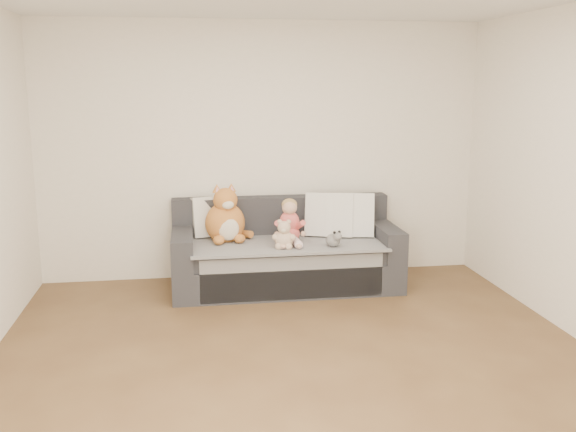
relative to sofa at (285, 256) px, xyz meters
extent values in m
plane|color=brown|center=(-0.17, -2.06, -0.31)|extent=(5.00, 5.00, 0.00)
plane|color=white|center=(-0.17, 0.44, 0.99)|extent=(4.50, 0.00, 4.50)
cube|color=#27272C|center=(0.00, -0.04, -0.16)|extent=(2.20, 0.90, 0.30)
cube|color=#27272C|center=(0.00, -0.07, 0.07)|extent=(1.90, 0.80, 0.15)
cube|color=#27272C|center=(0.00, 0.31, 0.34)|extent=(2.20, 0.20, 0.40)
cube|color=#27272C|center=(-1.00, -0.04, 0.14)|extent=(0.20, 0.90, 0.30)
cube|color=#27272C|center=(1.00, -0.04, 0.14)|extent=(0.20, 0.90, 0.30)
cube|color=#979799|center=(0.00, -0.09, 0.15)|extent=(1.85, 0.88, 0.02)
cube|color=#979799|center=(0.00, -0.48, -0.08)|extent=(1.70, 0.02, 0.41)
cube|color=white|center=(-0.68, 0.27, 0.36)|extent=(0.47, 0.29, 0.42)
cube|color=white|center=(0.46, 0.09, 0.38)|extent=(0.52, 0.36, 0.45)
cube|color=white|center=(0.66, 0.05, 0.38)|extent=(0.51, 0.31, 0.45)
ellipsoid|color=#E4505C|center=(0.03, -0.08, 0.24)|extent=(0.20, 0.17, 0.17)
ellipsoid|color=#E4505C|center=(0.03, -0.07, 0.36)|extent=(0.19, 0.16, 0.21)
ellipsoid|color=#DBAA8C|center=(0.03, -0.08, 0.50)|extent=(0.14, 0.14, 0.14)
ellipsoid|color=tan|center=(0.03, -0.07, 0.53)|extent=(0.15, 0.15, 0.12)
cylinder|color=#E4505C|center=(-0.07, -0.13, 0.34)|extent=(0.13, 0.20, 0.13)
cylinder|color=#E4505C|center=(0.12, -0.15, 0.34)|extent=(0.09, 0.20, 0.13)
ellipsoid|color=#DBAA8C|center=(-0.11, -0.20, 0.27)|extent=(0.05, 0.05, 0.05)
ellipsoid|color=#DBAA8C|center=(0.14, -0.23, 0.27)|extent=(0.05, 0.05, 0.05)
cylinder|color=#E5B2C6|center=(-0.05, -0.25, 0.20)|extent=(0.14, 0.26, 0.09)
cylinder|color=#E5B2C6|center=(0.07, -0.26, 0.20)|extent=(0.09, 0.26, 0.09)
ellipsoid|color=#DBAA8C|center=(-0.07, -0.37, 0.19)|extent=(0.06, 0.08, 0.04)
ellipsoid|color=#DBAA8C|center=(0.07, -0.39, 0.19)|extent=(0.06, 0.08, 0.04)
ellipsoid|color=#BF662A|center=(-0.58, 0.06, 0.34)|extent=(0.39, 0.33, 0.41)
ellipsoid|color=beige|center=(-0.56, -0.07, 0.31)|extent=(0.20, 0.09, 0.22)
ellipsoid|color=#BF662A|center=(-0.58, 0.03, 0.57)|extent=(0.23, 0.23, 0.23)
ellipsoid|color=beige|center=(-0.56, -0.07, 0.54)|extent=(0.11, 0.07, 0.08)
cone|color=#BF662A|center=(-0.66, 0.05, 0.68)|extent=(0.11, 0.11, 0.08)
cone|color=pink|center=(-0.65, 0.04, 0.68)|extent=(0.07, 0.07, 0.05)
cone|color=#BF662A|center=(-0.52, 0.08, 0.68)|extent=(0.11, 0.11, 0.08)
cone|color=pink|center=(-0.51, 0.07, 0.68)|extent=(0.07, 0.07, 0.05)
ellipsoid|color=#BF662A|center=(-0.66, -0.11, 0.21)|extent=(0.11, 0.13, 0.09)
ellipsoid|color=#BF662A|center=(-0.46, -0.07, 0.21)|extent=(0.11, 0.13, 0.09)
cylinder|color=#BF662A|center=(-0.41, 0.14, 0.21)|extent=(0.22, 0.24, 0.09)
ellipsoid|color=tan|center=(-0.06, -0.32, 0.24)|extent=(0.17, 0.15, 0.17)
ellipsoid|color=tan|center=(-0.06, -0.33, 0.36)|extent=(0.12, 0.12, 0.12)
ellipsoid|color=tan|center=(-0.10, -0.31, 0.41)|extent=(0.05, 0.05, 0.05)
ellipsoid|color=tan|center=(-0.01, -0.33, 0.41)|extent=(0.05, 0.05, 0.05)
ellipsoid|color=beige|center=(-0.07, -0.37, 0.35)|extent=(0.05, 0.05, 0.05)
ellipsoid|color=tan|center=(-0.14, -0.32, 0.27)|extent=(0.06, 0.06, 0.06)
ellipsoid|color=tan|center=(0.02, -0.35, 0.27)|extent=(0.06, 0.06, 0.06)
ellipsoid|color=tan|center=(-0.11, -0.36, 0.19)|extent=(0.07, 0.07, 0.07)
ellipsoid|color=tan|center=(-0.02, -0.38, 0.19)|extent=(0.07, 0.07, 0.07)
ellipsoid|color=white|center=(0.41, -0.33, 0.22)|extent=(0.13, 0.17, 0.12)
ellipsoid|color=white|center=(0.44, -0.40, 0.27)|extent=(0.08, 0.08, 0.08)
ellipsoid|color=black|center=(0.41, -0.40, 0.31)|extent=(0.03, 0.03, 0.03)
ellipsoid|color=black|center=(0.46, -0.38, 0.31)|extent=(0.03, 0.03, 0.03)
cylinder|color=#70348E|center=(-0.04, -0.16, 0.20)|extent=(0.07, 0.07, 0.08)
cone|color=#3FA55B|center=(-0.04, -0.16, 0.25)|extent=(0.06, 0.06, 0.03)
cylinder|color=#3FA55B|center=(-0.08, -0.15, 0.21)|extent=(0.02, 0.02, 0.05)
cylinder|color=#3FA55B|center=(0.00, -0.17, 0.21)|extent=(0.02, 0.02, 0.05)
camera|label=1|loc=(-0.90, -6.06, 1.69)|focal=40.00mm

